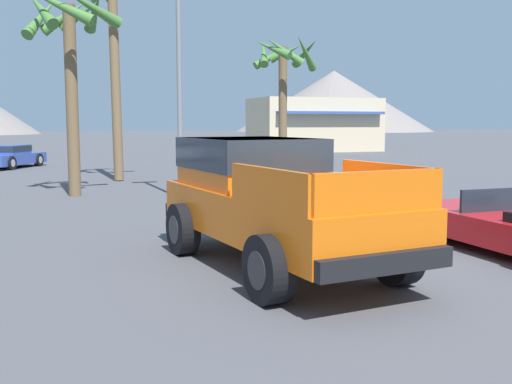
% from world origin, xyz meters
% --- Properties ---
extents(ground_plane, '(320.00, 320.00, 0.00)m').
position_xyz_m(ground_plane, '(0.00, 0.00, 0.00)').
color(ground_plane, '#4C4C51').
extents(orange_pickup_truck, '(2.70, 5.39, 1.93)m').
position_xyz_m(orange_pickup_truck, '(-0.52, 0.34, 1.09)').
color(orange_pickup_truck, orange).
rests_on(orange_pickup_truck, ground_plane).
extents(parked_car_blue, '(3.52, 4.50, 1.12)m').
position_xyz_m(parked_car_blue, '(-5.25, 23.32, 0.58)').
color(parked_car_blue, '#334C9E').
rests_on(parked_car_blue, ground_plane).
extents(parked_car_tan, '(2.45, 4.45, 1.24)m').
position_xyz_m(parked_car_tan, '(6.95, 20.53, 0.63)').
color(parked_car_tan, tan).
rests_on(parked_car_tan, ground_plane).
extents(street_lamp_post, '(0.90, 0.24, 7.30)m').
position_xyz_m(street_lamp_post, '(0.00, 8.72, 4.41)').
color(street_lamp_post, slate).
rests_on(street_lamp_post, ground_plane).
extents(palm_tree_tall, '(2.68, 3.09, 7.97)m').
position_xyz_m(palm_tree_tall, '(-0.98, 14.85, 5.98)').
color(palm_tree_tall, brown).
rests_on(palm_tree_tall, ground_plane).
extents(palm_tree_short, '(2.86, 2.71, 5.79)m').
position_xyz_m(palm_tree_short, '(6.04, 15.46, 4.41)').
color(palm_tree_short, brown).
rests_on(palm_tree_short, ground_plane).
extents(palm_tree_leaning, '(2.87, 2.87, 6.03)m').
position_xyz_m(palm_tree_leaning, '(-2.90, 10.32, 4.56)').
color(palm_tree_leaning, brown).
rests_on(palm_tree_leaning, ground_plane).
extents(storefront_building, '(9.52, 6.01, 4.07)m').
position_xyz_m(storefront_building, '(16.46, 34.44, 2.04)').
color(storefront_building, beige).
rests_on(storefront_building, ground_plane).
extents(distant_mountain_range, '(147.97, 60.96, 20.45)m').
position_xyz_m(distant_mountain_range, '(18.12, 126.37, 8.36)').
color(distant_mountain_range, gray).
rests_on(distant_mountain_range, ground_plane).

